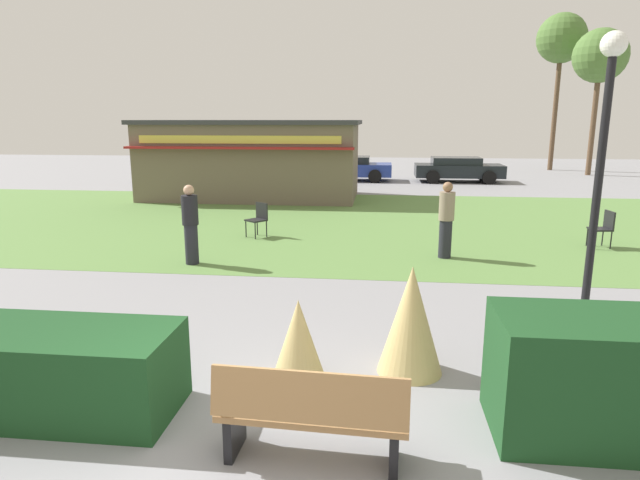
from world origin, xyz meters
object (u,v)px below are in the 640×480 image
object	(u,v)px
tree_left_bg	(562,40)
tree_right_bg	(600,57)
park_bench	(311,415)
parked_car_east_slot	(458,169)
person_strolling	(446,220)
cafe_chair_west	(259,217)
food_kiosk	(252,159)
parked_car_center_slot	(348,168)
lamppost_mid	(603,145)
cafe_chair_east	(604,226)
person_standing	(191,224)
parked_car_west_slot	(250,167)

from	to	relation	value
tree_left_bg	tree_right_bg	distance (m)	3.40
park_bench	parked_car_east_slot	bearing A→B (deg)	79.40
person_strolling	parked_car_east_slot	size ratio (longest dim) A/B	0.40
park_bench	cafe_chair_west	size ratio (longest dim) A/B	1.94
food_kiosk	tree_right_bg	size ratio (longest dim) A/B	1.09
parked_car_center_slot	tree_left_bg	distance (m)	15.39
lamppost_mid	parked_car_center_slot	xyz separation A→B (m)	(-4.80, 18.86, -2.01)
food_kiosk	cafe_chair_west	xyz separation A→B (m)	(1.86, -7.17, -0.97)
tree_left_bg	tree_right_bg	size ratio (longest dim) A/B	1.17
lamppost_mid	tree_left_bg	bearing A→B (deg)	74.93
cafe_chair_east	parked_car_center_slot	xyz separation A→B (m)	(-6.95, 13.85, 0.12)
lamppost_mid	person_strolling	bearing A→B (deg)	115.59
food_kiosk	cafe_chair_west	distance (m)	7.47
cafe_chair_west	parked_car_east_slot	world-z (taller)	parked_car_east_slot
cafe_chair_east	tree_left_bg	xyz separation A→B (m)	(4.85, 20.99, 6.94)
parked_car_east_slot	food_kiosk	bearing A→B (deg)	-143.82
food_kiosk	tree_left_bg	size ratio (longest dim) A/B	0.93
tree_left_bg	lamppost_mid	bearing A→B (deg)	-105.07
lamppost_mid	parked_car_center_slot	distance (m)	19.56
parked_car_center_slot	person_strolling	bearing A→B (deg)	-78.58
person_standing	tree_right_bg	bearing A→B (deg)	-99.97
parked_car_west_slot	lamppost_mid	bearing A→B (deg)	-62.46
parked_car_east_slot	tree_left_bg	distance (m)	11.79
parked_car_center_slot	tree_left_bg	world-z (taller)	tree_left_bg
person_strolling	tree_right_bg	distance (m)	22.49
cafe_chair_east	tree_left_bg	world-z (taller)	tree_left_bg
parked_car_west_slot	cafe_chair_east	bearing A→B (deg)	-49.15
cafe_chair_west	person_strolling	xyz separation A→B (m)	(4.59, -1.70, 0.33)
cafe_chair_east	parked_car_west_slot	size ratio (longest dim) A/B	0.21
person_standing	parked_car_center_slot	bearing A→B (deg)	-71.43
park_bench	food_kiosk	xyz separation A→B (m)	(-4.45, 16.52, 1.02)
lamppost_mid	person_standing	world-z (taller)	lamppost_mid
tree_left_bg	cafe_chair_east	bearing A→B (deg)	-103.01
person_standing	parked_car_west_slot	size ratio (longest dim) A/B	0.39
cafe_chair_west	park_bench	bearing A→B (deg)	-74.53
food_kiosk	parked_car_west_slot	xyz separation A→B (m)	(-1.66, 6.40, -0.86)
person_strolling	parked_car_east_slot	xyz separation A→B (m)	(2.29, 15.26, -0.22)
food_kiosk	parked_car_west_slot	world-z (taller)	food_kiosk
park_bench	cafe_chair_west	xyz separation A→B (m)	(-2.59, 9.35, 0.05)
person_standing	parked_car_center_slot	size ratio (longest dim) A/B	0.40
person_strolling	parked_car_center_slot	distance (m)	15.57
cafe_chair_west	parked_car_west_slot	world-z (taller)	parked_car_west_slot
lamppost_mid	parked_car_east_slot	world-z (taller)	lamppost_mid
person_strolling	parked_car_center_slot	size ratio (longest dim) A/B	0.40
food_kiosk	parked_car_east_slot	world-z (taller)	food_kiosk
cafe_chair_west	tree_right_bg	size ratio (longest dim) A/B	0.12
parked_car_east_slot	tree_left_bg	world-z (taller)	tree_left_bg
person_standing	tree_right_bg	xyz separation A→B (m)	(15.29, 20.61, 5.35)
person_standing	parked_car_east_slot	distance (m)	18.12
cafe_chair_west	parked_car_center_slot	distance (m)	13.65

